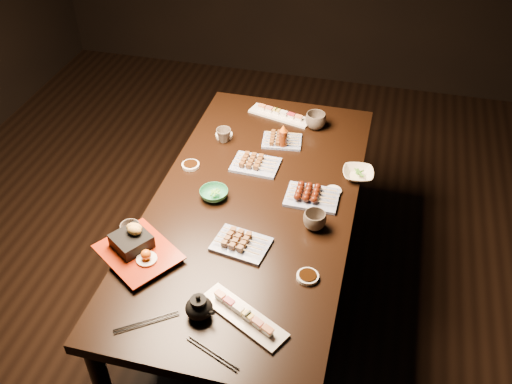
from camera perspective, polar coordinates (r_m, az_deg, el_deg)
ground at (r=3.23m, az=-5.90°, el=-9.19°), size 5.00×5.00×0.00m
dining_table at (r=2.82m, az=-0.25°, el=-6.80°), size 1.26×1.95×0.75m
sushi_platter_near at (r=2.10m, az=-1.28°, el=-12.08°), size 0.37×0.26×0.04m
sushi_platter_far at (r=3.13m, az=2.42°, el=7.88°), size 0.36×0.18×0.04m
yakitori_plate_center at (r=2.76m, az=-0.04°, el=3.08°), size 0.23×0.17×0.06m
yakitori_plate_right at (r=2.34m, az=-1.49°, el=-4.90°), size 0.25×0.20×0.06m
yakitori_plate_left at (r=2.93m, az=2.62°, el=5.40°), size 0.21×0.17×0.05m
tsukune_plate at (r=2.57m, az=5.64°, el=-0.17°), size 0.24×0.17×0.06m
edamame_bowl_green at (r=2.58m, az=-4.22°, el=-0.19°), size 0.15×0.15×0.04m
edamame_bowl_cream at (r=2.74m, az=10.18°, el=1.78°), size 0.16×0.16×0.04m
tempura_tray at (r=2.33m, az=-11.81°, el=-5.29°), size 0.40×0.38×0.12m
teacup_near_left at (r=2.42m, az=-12.41°, el=-3.89°), size 0.09×0.09×0.08m
teacup_mid_right at (r=2.43m, az=5.88°, el=-2.83°), size 0.13×0.13×0.08m
teacup_far_left at (r=2.93m, az=-3.24°, el=5.68°), size 0.09×0.09×0.07m
teacup_far_right at (r=3.04m, az=5.98°, el=7.10°), size 0.13×0.13×0.09m
teapot at (r=2.10m, az=-5.74°, el=-11.26°), size 0.15×0.15×0.10m
condiment_bottle at (r=2.87m, az=2.73°, el=5.58°), size 0.06×0.06×0.13m
sauce_dish_west at (r=2.78m, az=-6.56°, el=2.67°), size 0.10×0.10×0.02m
sauce_dish_east at (r=2.64m, az=7.73°, el=0.10°), size 0.10×0.10×0.01m
sauce_dish_se at (r=2.25m, az=5.18°, el=-8.42°), size 0.10×0.10×0.02m
sauce_dish_nw at (r=2.98m, az=-3.20°, el=5.68°), size 0.09×0.09×0.02m
chopsticks_near at (r=2.14m, az=-10.89°, el=-12.66°), size 0.21×0.16×0.01m
chopsticks_se at (r=2.03m, az=-4.38°, el=-15.81°), size 0.21×0.10×0.01m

